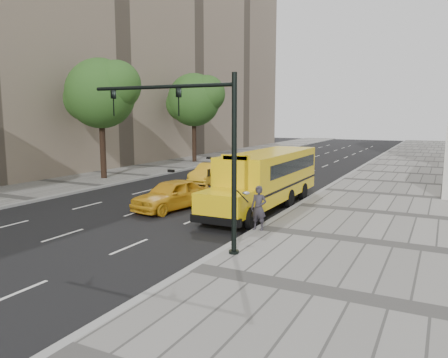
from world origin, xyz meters
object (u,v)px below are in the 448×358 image
at_px(tree_c, 195,99).
at_px(traffic_signal, 198,140).
at_px(taxi_far, 209,173).
at_px(tree_b, 102,93).
at_px(taxi_near, 171,195).
at_px(pedestrian, 259,208).
at_px(school_bus, 268,175).

xyz_separation_m(tree_c, traffic_signal, (15.59, -25.94, -2.49)).
bearing_deg(taxi_far, traffic_signal, -66.63).
bearing_deg(traffic_signal, tree_c, 121.01).
xyz_separation_m(tree_c, taxi_far, (7.84, -11.21, -5.87)).
height_order(tree_b, taxi_near, tree_b).
height_order(tree_c, pedestrian, tree_c).
distance_m(tree_b, tree_c, 13.69).
distance_m(school_bus, taxi_near, 5.32).
distance_m(taxi_near, taxi_far, 9.50).
relative_size(tree_c, traffic_signal, 1.45).
distance_m(taxi_far, traffic_signal, 16.98).
height_order(tree_b, traffic_signal, tree_b).
bearing_deg(traffic_signal, pedestrian, 74.01).
xyz_separation_m(tree_c, pedestrian, (16.55, -22.59, -5.49)).
distance_m(tree_b, taxi_near, 13.79).
bearing_deg(pedestrian, tree_c, 125.04).
height_order(taxi_near, taxi_far, taxi_near).
xyz_separation_m(taxi_far, traffic_signal, (7.74, -14.73, 3.38)).
xyz_separation_m(taxi_far, pedestrian, (8.70, -11.39, 0.38)).
bearing_deg(tree_b, taxi_far, 17.60).
xyz_separation_m(taxi_near, pedestrian, (5.95, -2.29, 0.29)).
relative_size(school_bus, traffic_signal, 1.81).
xyz_separation_m(tree_c, taxi_near, (10.60, -20.30, -5.78)).
relative_size(taxi_near, traffic_signal, 0.74).
distance_m(taxi_far, pedestrian, 14.34).
bearing_deg(taxi_far, tree_c, 120.64).
bearing_deg(tree_b, taxi_near, -31.91).
distance_m(tree_c, taxi_far, 14.88).
relative_size(tree_b, tree_c, 1.00).
relative_size(taxi_far, traffic_signal, 0.68).
height_order(tree_c, taxi_far, tree_c).
distance_m(tree_b, pedestrian, 19.59).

